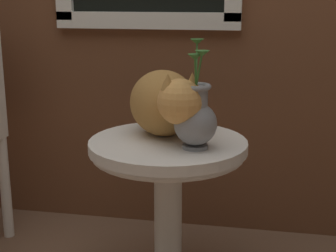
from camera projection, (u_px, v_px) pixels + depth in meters
The scene contains 3 objects.
wicker_side_table at pixel (168, 186), 1.76m from camera, with size 0.53×0.53×0.56m.
cat at pixel (165, 103), 1.74m from camera, with size 0.34×0.52×0.24m.
pewter_vase_with_ivy at pixel (196, 117), 1.61m from camera, with size 0.14×0.15×0.34m.
Camera 1 is at (0.59, -1.47, 1.04)m, focal length 54.96 mm.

